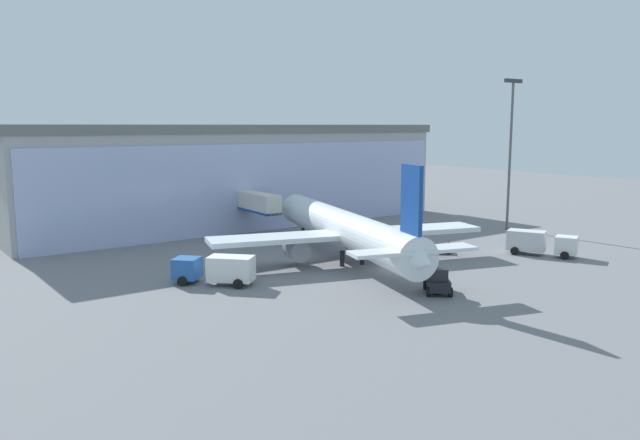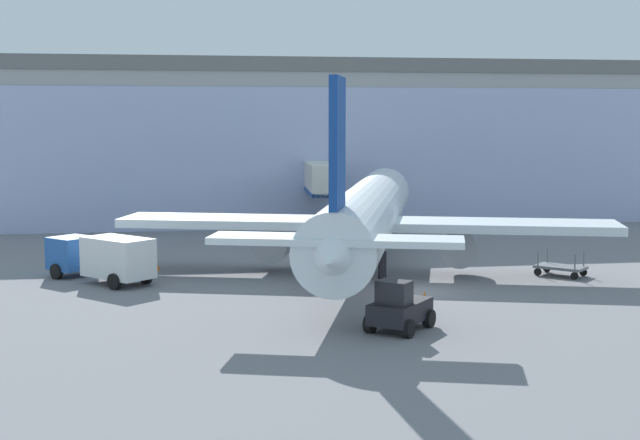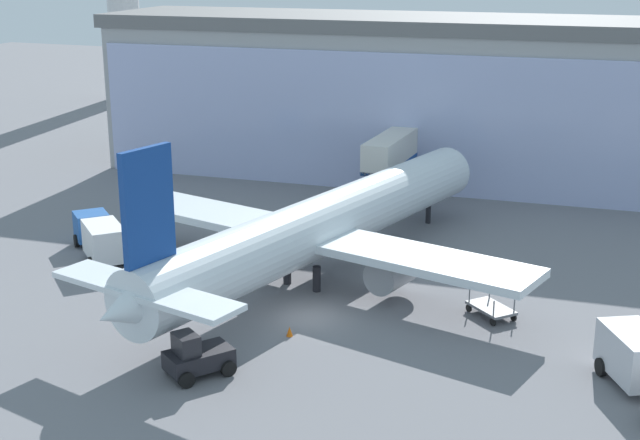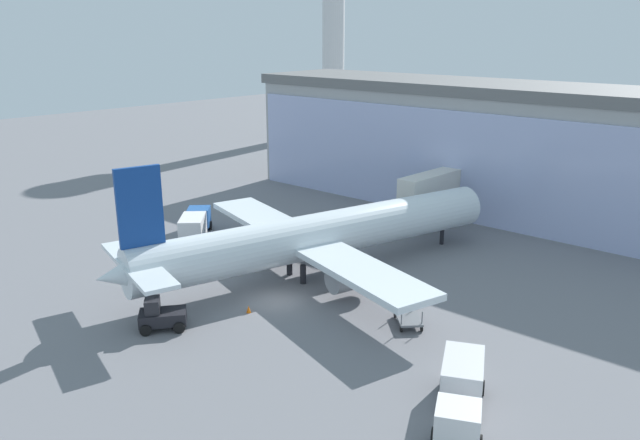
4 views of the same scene
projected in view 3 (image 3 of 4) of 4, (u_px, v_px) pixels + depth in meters
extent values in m
plane|color=slate|center=(309.00, 317.00, 50.65)|extent=(240.00, 240.00, 0.00)
cube|color=#A2A2A2|center=(454.00, 105.00, 79.91)|extent=(63.69, 16.96, 13.14)
cube|color=#ACB6E1|center=(440.00, 126.00, 73.93)|extent=(61.67, 3.96, 11.83)
cube|color=slate|center=(457.00, 24.00, 77.82)|extent=(64.97, 17.30, 1.20)
cube|color=silver|center=(396.00, 147.00, 72.79)|extent=(2.32, 11.29, 2.40)
cube|color=#194799|center=(395.00, 160.00, 73.10)|extent=(2.36, 11.29, 0.30)
cylinder|color=#4C4C51|center=(409.00, 170.00, 77.38)|extent=(0.70, 0.70, 3.30)
cylinder|color=white|center=(326.00, 223.00, 56.12)|extent=(11.53, 33.39, 3.75)
cone|color=white|center=(448.00, 171.00, 69.25)|extent=(4.35, 3.80, 3.75)
cone|color=white|center=(131.00, 307.00, 42.99)|extent=(4.22, 4.68, 3.37)
cube|color=white|center=(311.00, 236.00, 54.92)|extent=(29.30, 10.95, 0.50)
cube|color=white|center=(145.00, 290.00, 43.61)|extent=(11.26, 4.93, 0.30)
cube|color=navy|center=(148.00, 206.00, 42.78)|extent=(1.10, 3.19, 5.72)
cylinder|color=gray|center=(247.00, 238.00, 58.73)|extent=(2.80, 3.61, 2.10)
cylinder|color=gray|center=(392.00, 272.00, 52.68)|extent=(2.80, 3.61, 2.10)
cylinder|color=black|center=(287.00, 271.00, 55.42)|extent=(0.50, 0.50, 1.60)
cylinder|color=black|center=(317.00, 279.00, 54.19)|extent=(0.50, 0.50, 1.60)
cylinder|color=black|center=(428.00, 213.00, 67.67)|extent=(0.40, 0.40, 1.60)
cube|color=#2659A5|center=(92.00, 226.00, 62.54)|extent=(3.11, 3.11, 1.90)
cube|color=white|center=(104.00, 241.00, 58.86)|extent=(4.41, 4.36, 2.20)
cylinder|color=black|center=(77.00, 241.00, 62.37)|extent=(0.86, 0.84, 0.90)
cylinder|color=black|center=(108.00, 237.00, 63.26)|extent=(0.86, 0.84, 0.90)
cylinder|color=black|center=(92.00, 263.00, 57.87)|extent=(0.86, 0.84, 0.90)
cylinder|color=black|center=(125.00, 259.00, 58.76)|extent=(0.86, 0.84, 0.90)
cube|color=silver|center=(634.00, 354.00, 42.42)|extent=(3.84, 4.57, 2.20)
cylinder|color=black|center=(601.00, 367.00, 43.56)|extent=(0.69, 0.93, 0.90)
cube|color=slate|center=(491.00, 308.00, 50.54)|extent=(3.16, 3.06, 0.16)
cylinder|color=black|center=(469.00, 308.00, 51.26)|extent=(0.41, 0.38, 0.44)
cylinder|color=slate|center=(469.00, 295.00, 51.02)|extent=(0.08, 0.08, 0.90)
cylinder|color=black|center=(489.00, 304.00, 51.89)|extent=(0.41, 0.38, 0.44)
cylinder|color=slate|center=(490.00, 291.00, 51.65)|extent=(0.08, 0.08, 0.90)
cylinder|color=black|center=(493.00, 322.00, 49.36)|extent=(0.41, 0.38, 0.44)
cylinder|color=slate|center=(494.00, 308.00, 49.11)|extent=(0.08, 0.08, 0.90)
cylinder|color=black|center=(514.00, 317.00, 49.98)|extent=(0.41, 0.38, 0.44)
cylinder|color=slate|center=(514.00, 304.00, 49.74)|extent=(0.08, 0.08, 0.90)
cube|color=black|center=(199.00, 359.00, 43.53)|extent=(3.33, 3.65, 0.90)
cube|color=#26262B|center=(186.00, 344.00, 42.92)|extent=(1.72, 1.63, 1.00)
cylinder|color=black|center=(212.00, 355.00, 44.97)|extent=(0.75, 0.85, 0.80)
cylinder|color=black|center=(228.00, 368.00, 43.53)|extent=(0.75, 0.85, 0.80)
cylinder|color=black|center=(171.00, 366.00, 43.80)|extent=(0.75, 0.85, 0.80)
cylinder|color=black|center=(186.00, 380.00, 42.36)|extent=(0.75, 0.85, 0.80)
cone|color=orange|center=(290.00, 331.00, 48.02)|extent=(0.36, 0.36, 0.55)
cone|color=orange|center=(164.00, 242.00, 62.71)|extent=(0.36, 0.36, 0.55)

